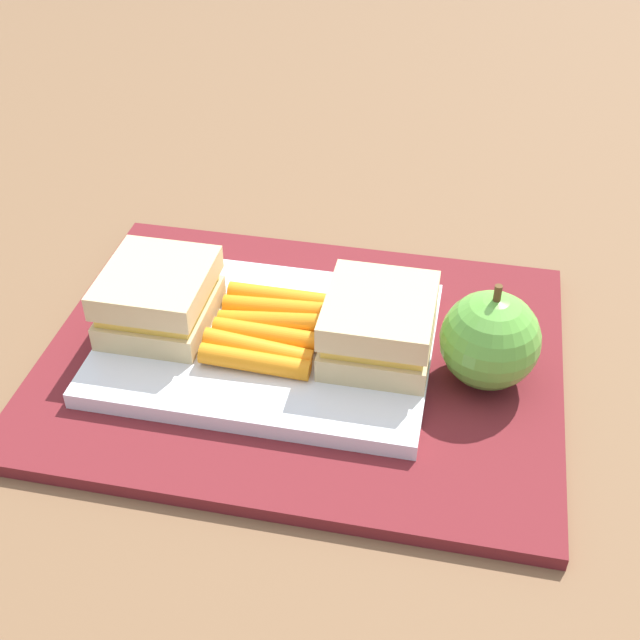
# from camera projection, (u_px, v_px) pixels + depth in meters

# --- Properties ---
(ground_plane) EXTENTS (2.40, 2.40, 0.00)m
(ground_plane) POSITION_uv_depth(u_px,v_px,m) (303.00, 364.00, 0.60)
(ground_plane) COLOR brown
(lunchbag_mat) EXTENTS (0.36, 0.28, 0.01)m
(lunchbag_mat) POSITION_uv_depth(u_px,v_px,m) (303.00, 359.00, 0.60)
(lunchbag_mat) COLOR maroon
(lunchbag_mat) RESTS_ON ground_plane
(food_tray) EXTENTS (0.23, 0.17, 0.01)m
(food_tray) POSITION_uv_depth(u_px,v_px,m) (268.00, 342.00, 0.60)
(food_tray) COLOR white
(food_tray) RESTS_ON lunchbag_mat
(sandwich_half_left) EXTENTS (0.07, 0.08, 0.04)m
(sandwich_half_left) POSITION_uv_depth(u_px,v_px,m) (159.00, 297.00, 0.59)
(sandwich_half_left) COLOR #DBC189
(sandwich_half_left) RESTS_ON food_tray
(sandwich_half_right) EXTENTS (0.07, 0.08, 0.04)m
(sandwich_half_right) POSITION_uv_depth(u_px,v_px,m) (379.00, 325.00, 0.57)
(sandwich_half_right) COLOR #DBC189
(sandwich_half_right) RESTS_ON food_tray
(carrot_sticks_bundle) EXTENTS (0.08, 0.09, 0.02)m
(carrot_sticks_bundle) POSITION_uv_depth(u_px,v_px,m) (267.00, 328.00, 0.59)
(carrot_sticks_bundle) COLOR orange
(carrot_sticks_bundle) RESTS_ON food_tray
(apple) EXTENTS (0.07, 0.07, 0.08)m
(apple) POSITION_uv_depth(u_px,v_px,m) (490.00, 338.00, 0.56)
(apple) COLOR #66B742
(apple) RESTS_ON lunchbag_mat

